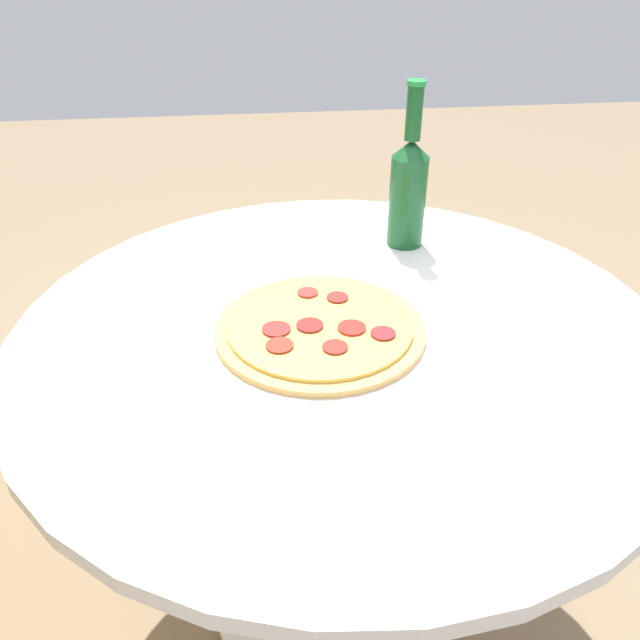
{
  "coord_description": "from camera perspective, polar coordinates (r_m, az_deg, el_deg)",
  "views": [
    {
      "loc": [
        -0.79,
        0.13,
        1.21
      ],
      "look_at": [
        -0.02,
        0.04,
        0.71
      ],
      "focal_mm": 35.0,
      "sensor_mm": 36.0,
      "label": 1
    }
  ],
  "objects": [
    {
      "name": "beer_bottle",
      "position": [
        1.15,
        8.07,
        11.91
      ],
      "size": [
        0.07,
        0.07,
        0.29
      ],
      "color": "#144C23",
      "rests_on": "table"
    },
    {
      "name": "pizza",
      "position": [
        0.92,
        0.0,
        -0.65
      ],
      "size": [
        0.31,
        0.31,
        0.02
      ],
      "color": "tan",
      "rests_on": "table"
    },
    {
      "name": "table",
      "position": [
        1.04,
        1.8,
        -7.2
      ],
      "size": [
        0.99,
        0.99,
        0.69
      ],
      "color": "white",
      "rests_on": "ground_plane"
    },
    {
      "name": "ground_plane",
      "position": [
        1.45,
        1.4,
        -23.96
      ],
      "size": [
        8.0,
        8.0,
        0.0
      ],
      "primitive_type": "plane",
      "color": "#7A664C"
    }
  ]
}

